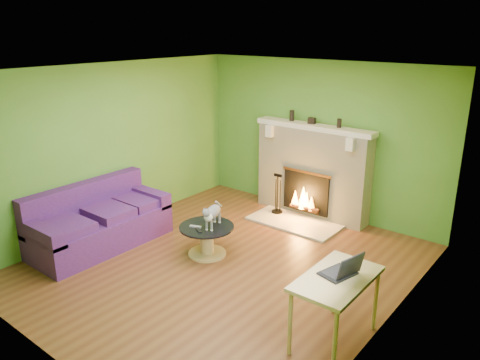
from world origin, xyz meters
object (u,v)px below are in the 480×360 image
Objects in this scene: sofa at (98,222)px; cat at (213,214)px; coffee_table at (207,238)px; desk at (336,285)px.

cat is at bearing 27.08° from sofa.
desk is (2.32, -0.61, 0.41)m from coffee_table.
desk is 1.74× the size of cat.
desk is at bearing 2.03° from sofa.
coffee_table is at bearing 165.21° from desk.
sofa is 3.82m from desk.
cat is at bearing 163.53° from desk.
coffee_table is 1.33× the size of cat.
desk reaches higher than coffee_table.
sofa reaches higher than desk.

